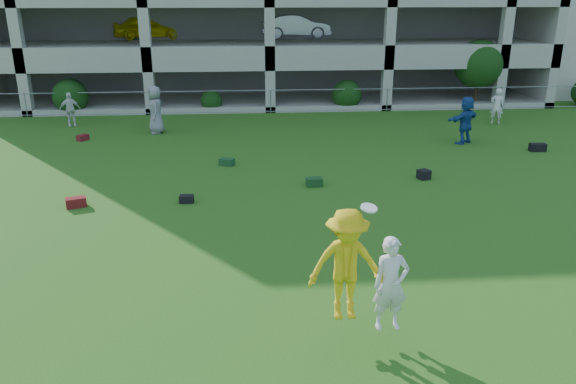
{
  "coord_description": "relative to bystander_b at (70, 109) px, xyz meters",
  "views": [
    {
      "loc": [
        -1.38,
        -9.22,
        5.76
      ],
      "look_at": [
        -0.4,
        3.0,
        1.4
      ],
      "focal_mm": 35.0,
      "sensor_mm": 36.0,
      "label": 1
    }
  ],
  "objects": [
    {
      "name": "ground",
      "position": [
        9.24,
        -16.73,
        -0.77
      ],
      "size": [
        100.0,
        100.0,
        0.0
      ],
      "primitive_type": "plane",
      "color": "#235114",
      "rests_on": "ground"
    },
    {
      "name": "bystander_b",
      "position": [
        0.0,
        0.0,
        0.0
      ],
      "size": [
        0.98,
        0.65,
        1.54
      ],
      "primitive_type": "imported",
      "rotation": [
        0.0,
        0.0,
        0.33
      ],
      "color": "silver",
      "rests_on": "ground"
    },
    {
      "name": "bystander_c",
      "position": [
        4.08,
        -1.64,
        0.25
      ],
      "size": [
        0.85,
        1.11,
        2.04
      ],
      "primitive_type": "imported",
      "rotation": [
        0.0,
        0.0,
        -1.36
      ],
      "color": "gray",
      "rests_on": "ground"
    },
    {
      "name": "bystander_d",
      "position": [
        16.74,
        -4.43,
        0.18
      ],
      "size": [
        1.77,
        1.46,
        1.9
      ],
      "primitive_type": "imported",
      "rotation": [
        0.0,
        0.0,
        3.74
      ],
      "color": "#1F468F",
      "rests_on": "ground"
    },
    {
      "name": "bystander_e",
      "position": [
        19.53,
        -1.12,
        0.05
      ],
      "size": [
        0.72,
        0.63,
        1.65
      ],
      "primitive_type": "imported",
      "rotation": [
        0.0,
        0.0,
        2.67
      ],
      "color": "silver",
      "rests_on": "ground"
    },
    {
      "name": "bag_red_a",
      "position": [
        3.03,
        -10.58,
        -0.63
      ],
      "size": [
        0.62,
        0.47,
        0.28
      ],
      "primitive_type": "cube",
      "rotation": [
        0.0,
        0.0,
        0.35
      ],
      "color": "#54140E",
      "rests_on": "ground"
    },
    {
      "name": "bag_black_b",
      "position": [
        6.14,
        -10.47,
        -0.66
      ],
      "size": [
        0.41,
        0.27,
        0.22
      ],
      "primitive_type": "cube",
      "rotation": [
        0.0,
        0.0,
        -0.05
      ],
      "color": "black",
      "rests_on": "ground"
    },
    {
      "name": "bag_green_c",
      "position": [
        10.02,
        -9.27,
        -0.64
      ],
      "size": [
        0.52,
        0.37,
        0.26
      ],
      "primitive_type": "cube",
      "rotation": [
        0.0,
        0.0,
        0.05
      ],
      "color": "#133414",
      "rests_on": "ground"
    },
    {
      "name": "crate_d",
      "position": [
        13.7,
        -8.86,
        -0.62
      ],
      "size": [
        0.45,
        0.45,
        0.3
      ],
      "primitive_type": "cube",
      "rotation": [
        0.0,
        0.0,
        0.36
      ],
      "color": "black",
      "rests_on": "ground"
    },
    {
      "name": "bag_black_e",
      "position": [
        19.12,
        -5.87,
        -0.62
      ],
      "size": [
        0.62,
        0.33,
        0.3
      ],
      "primitive_type": "cube",
      "rotation": [
        0.0,
        0.0,
        -0.05
      ],
      "color": "black",
      "rests_on": "ground"
    },
    {
      "name": "bag_red_f",
      "position": [
        1.2,
        -2.76,
        -0.65
      ],
      "size": [
        0.49,
        0.53,
        0.24
      ],
      "primitive_type": "cube",
      "rotation": [
        0.0,
        0.0,
        0.95
      ],
      "color": "#530E1A",
      "rests_on": "ground"
    },
    {
      "name": "bag_green_g",
      "position": [
        7.23,
        -6.8,
        -0.65
      ],
      "size": [
        0.58,
        0.49,
        0.25
      ],
      "primitive_type": "cube",
      "rotation": [
        0.0,
        0.0,
        -0.44
      ],
      "color": "#153613",
      "rests_on": "ground"
    },
    {
      "name": "frisbee_contest",
      "position": [
        9.64,
        -17.67,
        0.65
      ],
      "size": [
        1.72,
        0.74,
        2.3
      ],
      "color": "yellow",
      "rests_on": "ground"
    },
    {
      "name": "fence",
      "position": [
        9.24,
        2.27,
        -0.16
      ],
      "size": [
        36.06,
        0.06,
        1.2
      ],
      "color": "gray",
      "rests_on": "ground"
    },
    {
      "name": "shrub_row",
      "position": [
        13.83,
        2.98,
        0.74
      ],
      "size": [
        34.38,
        2.52,
        3.5
      ],
      "color": "#163D11",
      "rests_on": "ground"
    }
  ]
}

